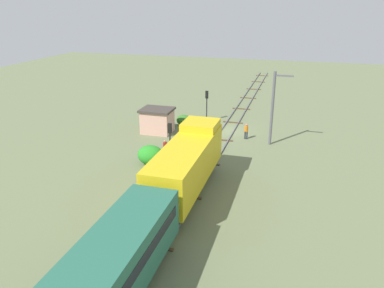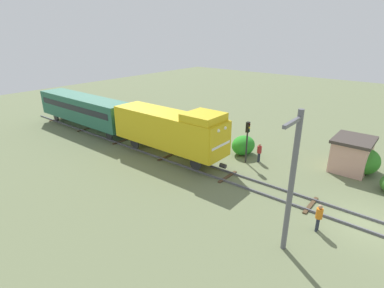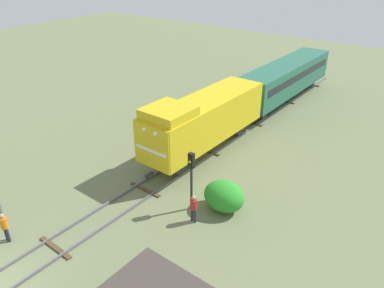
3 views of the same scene
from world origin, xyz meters
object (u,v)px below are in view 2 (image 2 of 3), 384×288
Objects in this scene: worker_near_track at (319,216)px; worker_by_signal at (259,151)px; locomotive at (170,129)px; passenger_car_leading at (84,108)px; catenary_mast at (291,181)px; relay_hut at (351,154)px; traffic_signal_mid at (247,135)px.

worker_by_signal is (6.60, 7.09, 0.00)m from worker_near_track.
worker_near_track is at bearing -99.96° from locomotive.
passenger_car_leading is 8.24× the size of worker_by_signal.
worker_near_track and worker_by_signal have the same top height.
worker_near_track is (-2.40, -27.00, -1.53)m from passenger_car_leading.
passenger_car_leading reaches higher than worker_by_signal.
locomotive is 13.78m from catenary_mast.
catenary_mast is (-2.67, 0.90, 3.02)m from worker_near_track.
relay_hut is (9.90, 0.58, 0.40)m from worker_near_track.
locomotive is at bearing 68.35° from catenary_mast.
traffic_signal_mid is at bearing -59.41° from locomotive.
passenger_car_leading is at bearing 139.14° from worker_by_signal.
worker_by_signal is at bearing -78.09° from passenger_car_leading.
passenger_car_leading is 1.86× the size of catenary_mast.
locomotive is 13.98m from worker_near_track.
worker_by_signal is at bearing -121.27° from worker_near_track.
worker_near_track is at bearing -176.65° from relay_hut.
relay_hut is at bearing -1.48° from catenary_mast.
traffic_signal_mid is 9.93m from worker_near_track.
worker_near_track is 9.92m from relay_hut.
locomotive is 6.82× the size of worker_by_signal.
worker_near_track is 0.23× the size of catenary_mast.
passenger_car_leading is (0.00, 13.34, -0.25)m from locomotive.
worker_near_track is 9.68m from worker_by_signal.
locomotive is 6.68m from traffic_signal_mid.
traffic_signal_mid reaches higher than worker_by_signal.
catenary_mast is (-5.07, -26.09, 1.49)m from passenger_car_leading.
traffic_signal_mid is at bearing 119.22° from relay_hut.
catenary_mast is at bearing -111.65° from locomotive.
passenger_car_leading is at bearing 105.85° from relay_hut.
catenary_mast reaches higher than worker_near_track.
worker_near_track is 1.00× the size of worker_by_signal.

